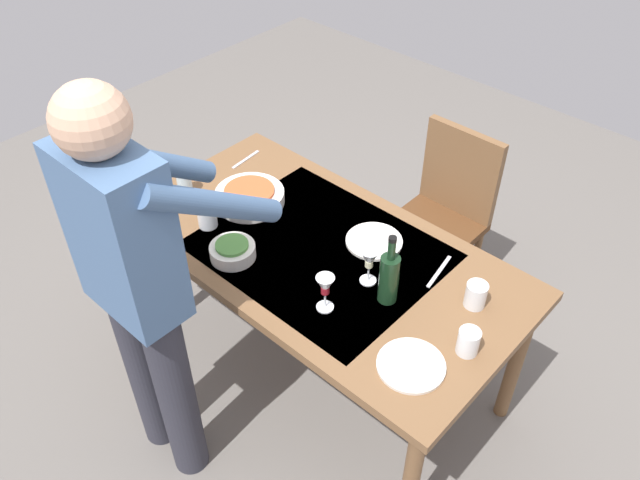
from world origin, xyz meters
The scene contains 17 objects.
ground_plane centered at (0.00, 0.00, 0.00)m, with size 6.00×6.00×0.00m, color #66605B.
dining_table centered at (0.00, 0.00, 0.68)m, with size 1.66×0.87×0.75m.
chair_near centered at (-0.08, -0.82, 0.53)m, with size 0.40×0.40×0.91m.
person_server centered at (0.17, 0.70, 0.96)m, with size 0.42×0.61×1.69m.
wine_bottle centered at (-0.36, 0.03, 0.86)m, with size 0.07×0.07×0.30m.
wine_glass_left centered at (-0.25, 0.01, 0.86)m, with size 0.07×0.07×0.15m.
wine_glass_right centered at (-0.23, 0.22, 0.86)m, with size 0.07×0.07×0.15m.
water_cup_near_left centered at (0.70, 0.12, 0.81)m, with size 0.07×0.07×0.11m, color silver.
water_cup_near_right centered at (-0.61, -0.16, 0.80)m, with size 0.08×0.08×0.10m, color silver.
water_cup_far_left centered at (0.44, 0.20, 0.80)m, with size 0.08×0.08×0.10m, color silver.
water_cup_far_right centered at (-0.71, 0.05, 0.80)m, with size 0.08×0.08×0.10m, color silver.
serving_bowl_pasta centered at (0.43, -0.02, 0.78)m, with size 0.30×0.30×0.07m.
side_bowl_salad centered at (0.22, 0.26, 0.78)m, with size 0.18×0.18×0.07m.
dinner_plate_near centered at (-0.61, 0.22, 0.76)m, with size 0.23×0.23×0.01m, color silver.
dinner_plate_far centered at (-0.13, -0.18, 0.76)m, with size 0.23×0.23×0.01m, color silver.
table_knife centered at (-0.42, -0.21, 0.75)m, with size 0.01×0.20×0.01m, color silver.
table_fork centered at (0.69, -0.23, 0.75)m, with size 0.01×0.18×0.01m, color silver.
Camera 1 is at (-1.28, 1.40, 2.46)m, focal length 36.04 mm.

